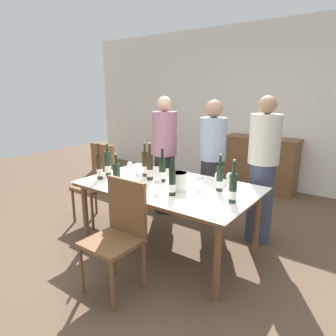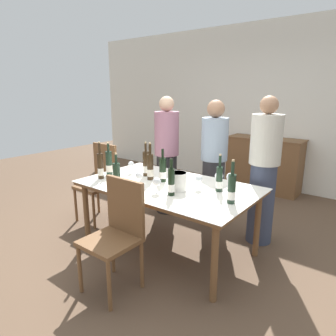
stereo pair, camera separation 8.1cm
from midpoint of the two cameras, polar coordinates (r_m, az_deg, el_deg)
name	(u,v)px [view 2 (the right image)]	position (r m, az deg, el deg)	size (l,w,h in m)	color
ground_plane	(168,248)	(3.41, 0.71, -14.99)	(12.00, 12.00, 0.00)	brown
back_wall	(270,107)	(5.54, 19.32, 10.86)	(8.00, 0.10, 2.80)	silver
sideboard_cabinet	(264,164)	(5.38, 18.18, 0.67)	(1.24, 0.46, 0.91)	brown
dining_table	(168,190)	(3.13, 0.75, -4.28)	(1.82, 1.08, 0.73)	brown
ice_bucket	(178,181)	(2.92, 2.65, -2.47)	(0.18, 0.18, 0.18)	white
wine_bottle_0	(232,189)	(2.65, 12.89, -3.92)	(0.07, 0.07, 0.39)	#1E3323
wine_bottle_1	(109,164)	(3.50, -10.52, 0.79)	(0.07, 0.07, 0.38)	#1E3323
wine_bottle_2	(171,182)	(2.77, 1.47, -2.73)	(0.07, 0.07, 0.35)	black
wine_bottle_3	(163,170)	(3.20, -0.29, -0.43)	(0.08, 0.08, 0.36)	black
wine_bottle_4	(150,167)	(3.26, -2.69, 0.14)	(0.07, 0.07, 0.41)	#332314
wine_bottle_5	(117,175)	(3.07, -9.00, -1.39)	(0.08, 0.08, 0.35)	#1E3323
wine_bottle_6	(146,164)	(3.41, -3.54, 0.70)	(0.07, 0.07, 0.39)	#332314
wine_bottle_7	(100,166)	(3.37, -12.08, 0.31)	(0.07, 0.07, 0.41)	#332314
wine_bottle_8	(219,179)	(2.93, 10.52, -2.12)	(0.06, 0.06, 0.37)	#1E3323
wine_glass_0	(199,180)	(2.97, 6.62, -2.21)	(0.07, 0.07, 0.14)	white
wine_glass_1	(131,165)	(3.56, -6.39, 0.62)	(0.07, 0.07, 0.14)	white
wine_glass_2	(157,182)	(2.85, -1.34, -2.76)	(0.08, 0.08, 0.15)	white
wine_glass_3	(219,176)	(3.06, 10.45, -1.60)	(0.09, 0.09, 0.16)	white
wine_glass_4	(230,177)	(3.09, 12.53, -1.78)	(0.08, 0.08, 0.15)	white
wine_glass_5	(139,176)	(3.05, -4.80, -1.56)	(0.07, 0.07, 0.15)	white
chair_left_end	(100,177)	(4.03, -12.24, -1.77)	(0.42, 0.42, 1.01)	brown
chair_near_front	(117,228)	(2.62, -8.74, -11.23)	(0.42, 0.42, 0.96)	brown
person_host	(167,156)	(4.11, 0.31, 2.27)	(0.33, 0.33, 1.61)	#262628
person_guest_left	(214,164)	(3.81, 9.32, 0.83)	(0.33, 0.33, 1.58)	#2D2D33
person_guest_right	(264,172)	(3.43, 18.40, -0.78)	(0.33, 0.33, 1.63)	#383F56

